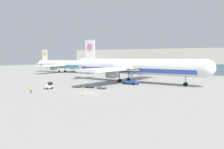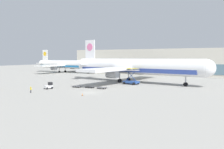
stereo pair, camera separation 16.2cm
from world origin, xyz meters
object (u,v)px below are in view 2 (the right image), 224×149
(traffic_cone_near, at_px, (82,94))
(baggage_tug_foreground, at_px, (49,86))
(airplane_main, at_px, (132,67))
(scissor_lift_loader, at_px, (131,78))
(ground_crew_near, at_px, (31,89))
(baggage_dolly_lead, at_px, (77,86))
(baggage_dolly_second, at_px, (90,87))
(airplane_distant, at_px, (66,65))
(baggage_dolly_third, at_px, (102,88))

(traffic_cone_near, bearing_deg, baggage_tug_foreground, 159.67)
(airplane_main, distance_m, scissor_lift_loader, 7.65)
(ground_crew_near, distance_m, traffic_cone_near, 14.87)
(airplane_main, height_order, baggage_tug_foreground, airplane_main)
(ground_crew_near, bearing_deg, baggage_dolly_lead, -87.88)
(airplane_main, bearing_deg, baggage_dolly_second, -96.13)
(airplane_distant, height_order, baggage_dolly_lead, airplane_distant)
(airplane_distant, height_order, ground_crew_near, airplane_distant)
(ground_crew_near, xyz_separation_m, traffic_cone_near, (14.70, 2.14, -0.69))
(airplane_distant, xyz_separation_m, traffic_cone_near, (55.61, -68.72, -4.76))
(baggage_tug_foreground, height_order, traffic_cone_near, baggage_tug_foreground)
(ground_crew_near, bearing_deg, baggage_dolly_third, -111.14)
(airplane_main, distance_m, baggage_dolly_third, 21.73)
(scissor_lift_loader, relative_size, baggage_dolly_second, 1.53)
(airplane_main, bearing_deg, baggage_dolly_lead, -105.20)
(airplane_main, xyz_separation_m, scissor_lift_loader, (2.07, -6.36, -3.72))
(traffic_cone_near, bearing_deg, baggage_dolly_second, 112.70)
(baggage_dolly_lead, bearing_deg, baggage_dolly_third, 5.06)
(scissor_lift_loader, distance_m, baggage_dolly_lead, 19.76)
(baggage_dolly_second, xyz_separation_m, baggage_dolly_third, (4.38, -0.34, 0.00))
(scissor_lift_loader, xyz_separation_m, baggage_dolly_third, (-4.21, -14.57, -1.73))
(baggage_tug_foreground, distance_m, baggage_dolly_second, 12.22)
(baggage_dolly_second, relative_size, traffic_cone_near, 6.28)
(baggage_dolly_second, bearing_deg, baggage_tug_foreground, -142.78)
(airplane_main, xyz_separation_m, baggage_dolly_lead, (-10.70, -21.34, -5.45))
(baggage_dolly_lead, bearing_deg, baggage_tug_foreground, -130.76)
(baggage_tug_foreground, bearing_deg, traffic_cone_near, -90.45)
(ground_crew_near, bearing_deg, baggage_dolly_second, -99.93)
(baggage_dolly_second, bearing_deg, baggage_dolly_third, -2.20)
(airplane_main, xyz_separation_m, airplane_distant, (-56.83, 35.48, -0.79))
(baggage_tug_foreground, bearing_deg, ground_crew_near, -155.71)
(baggage_dolly_second, bearing_deg, scissor_lift_loader, 61.17)
(baggage_dolly_lead, xyz_separation_m, traffic_cone_near, (9.48, -11.90, -0.10))
(airplane_distant, bearing_deg, ground_crew_near, -54.31)
(airplane_distant, height_order, scissor_lift_loader, airplane_distant)
(ground_crew_near, bearing_deg, airplane_main, -91.73)
(airplane_main, xyz_separation_m, ground_crew_near, (-15.92, -35.38, -4.86))
(baggage_dolly_lead, relative_size, ground_crew_near, 2.22)
(baggage_tug_foreground, height_order, baggage_dolly_lead, baggage_tug_foreground)
(baggage_dolly_third, xyz_separation_m, traffic_cone_near, (0.91, -12.32, -0.10))
(scissor_lift_loader, distance_m, baggage_tug_foreground, 28.24)
(scissor_lift_loader, height_order, baggage_tug_foreground, scissor_lift_loader)
(scissor_lift_loader, xyz_separation_m, baggage_dolly_second, (-8.59, -14.22, -1.73))
(airplane_main, bearing_deg, baggage_tug_foreground, -109.50)
(airplane_distant, bearing_deg, airplane_main, -26.29)
(scissor_lift_loader, bearing_deg, airplane_distant, 156.06)
(airplane_distant, distance_m, baggage_dolly_third, 78.71)
(baggage_tug_foreground, xyz_separation_m, traffic_cone_near, (15.31, -5.67, -0.59))
(baggage_tug_foreground, height_order, baggage_dolly_third, baggage_tug_foreground)
(scissor_lift_loader, xyz_separation_m, traffic_cone_near, (-3.29, -26.88, -1.83))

